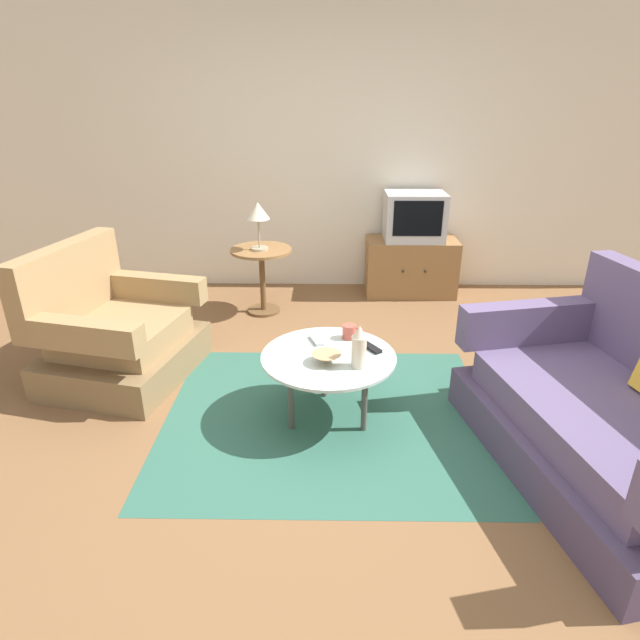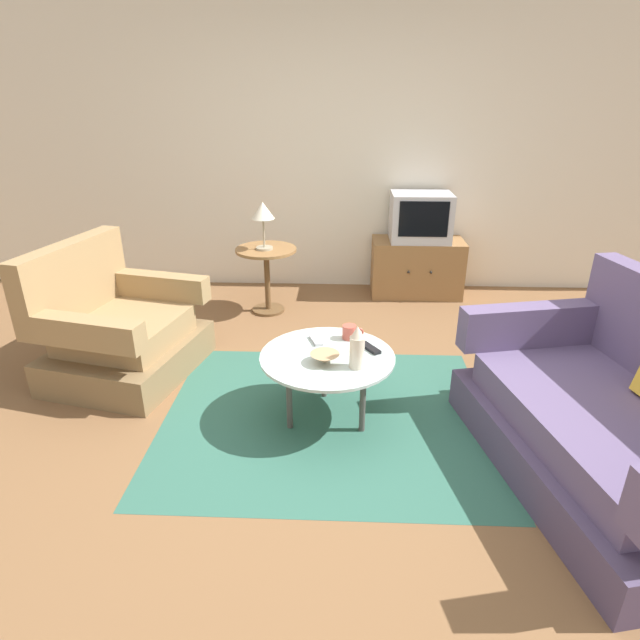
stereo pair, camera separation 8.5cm
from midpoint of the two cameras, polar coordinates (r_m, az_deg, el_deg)
name	(u,v)px [view 1 (the left image)]	position (r m, az deg, el deg)	size (l,w,h in m)	color
ground_plane	(334,419)	(3.32, 0.74, -10.65)	(16.00, 16.00, 0.00)	brown
back_wall	(333,149)	(5.28, 0.90, 18.04)	(9.00, 0.12, 2.70)	beige
area_rug	(328,417)	(3.34, 0.13, -10.41)	(2.01, 1.72, 0.00)	#2D5B4C
armchair	(115,335)	(3.96, -21.88, -1.49)	(1.05, 1.16, 0.93)	brown
couch	(619,421)	(3.14, 28.93, -9.56)	(1.28, 1.79, 0.97)	#4B3E5C
coffee_table	(328,360)	(3.14, 0.11, -4.40)	(0.80, 0.80, 0.43)	#B2C6C1
side_table	(262,267)	(4.72, -6.82, 5.75)	(0.54, 0.54, 0.59)	olive
tv_stand	(411,267)	(5.26, 9.31, 5.70)	(0.87, 0.45, 0.55)	olive
television	(414,216)	(5.13, 9.68, 10.99)	(0.56, 0.43, 0.44)	#B7B7BC
table_lamp	(258,214)	(4.58, -7.26, 11.32)	(0.20, 0.20, 0.41)	#9E937A
vase	(359,347)	(2.94, 3.41, -2.97)	(0.08, 0.08, 0.26)	beige
mug	(350,332)	(3.31, 2.52, -1.28)	(0.13, 0.09, 0.09)	#B74C3D
bowl	(326,358)	(3.02, -0.10, -4.15)	(0.17, 0.17, 0.06)	tan
tv_remote_dark	(371,347)	(3.20, 4.76, -2.97)	(0.13, 0.16, 0.02)	black
tv_remote_silver	(316,340)	(3.28, -1.15, -2.20)	(0.10, 0.16, 0.02)	#B2B2B7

